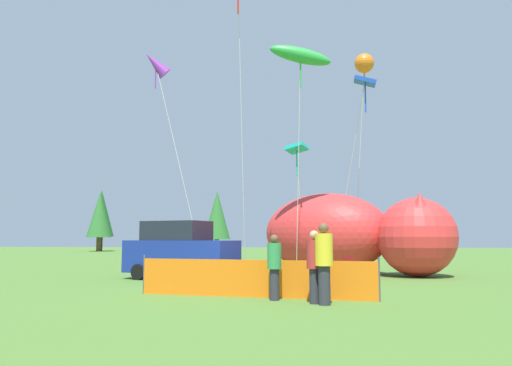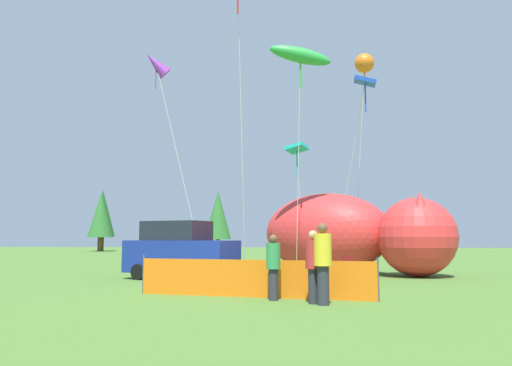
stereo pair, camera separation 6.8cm
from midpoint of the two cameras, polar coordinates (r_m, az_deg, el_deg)
The scene contains 16 objects.
ground_plane at distance 16.03m, azimuth -1.88°, elevation -11.85°, with size 120.00×120.00×0.00m, color #4C752D.
parked_car at distance 19.12m, azimuth -8.60°, elevation -7.70°, with size 4.56×2.96×2.18m.
folding_chair at distance 16.76m, azimuth 10.22°, elevation -9.59°, with size 0.77×0.77×0.96m.
inflatable_cat at distance 22.03m, azimuth 10.71°, elevation -5.97°, with size 8.52×6.18×3.52m.
safety_fence at distance 13.40m, azimuth -0.20°, elevation -10.86°, with size 6.40×1.15×1.08m.
spectator_in_grey_shirt at distance 12.76m, azimuth 2.15°, elevation -9.27°, with size 0.36×0.36×1.64m.
spectator_in_red_shirt at distance 12.19m, azimuth 6.73°, elevation -9.12°, with size 0.38×0.38×1.74m.
spectator_in_white_shirt at distance 11.98m, azimuth 7.80°, elevation -8.71°, with size 0.42×0.42×1.91m.
kite_blue_box at distance 21.50m, azimuth 12.38°, elevation 10.83°, with size 1.83×2.92×8.23m.
kite_green_fish at distance 20.39m, azimuth 5.17°, elevation 14.25°, with size 2.62×1.91×9.29m.
kite_orange_flower at distance 23.34m, azimuth 12.36°, elevation 13.13°, with size 0.94×1.92×9.72m.
kite_teal_diamond at distance 23.57m, azimuth 4.79°, elevation 3.75°, with size 1.19×1.53×5.96m.
kite_purple_delta at distance 26.85m, azimuth -11.26°, elevation 13.11°, with size 3.58×1.34×11.19m.
horizon_tree_east at distance 58.55m, azimuth -17.12°, elevation -3.35°, with size 2.86×2.86×6.84m.
horizon_tree_west at distance 57.72m, azimuth -17.29°, elevation -3.53°, with size 2.71×2.71×6.47m.
horizon_tree_mid at distance 45.50m, azimuth -4.33°, elevation -3.70°, with size 2.41×2.41×5.76m.
Camera 2 is at (2.23, -15.79, 1.59)m, focal length 35.00 mm.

